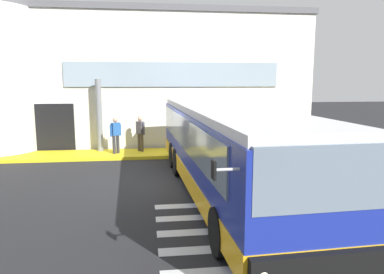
{
  "coord_description": "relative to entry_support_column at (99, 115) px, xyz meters",
  "views": [
    {
      "loc": [
        -0.39,
        -12.04,
        3.48
      ],
      "look_at": [
        1.22,
        0.55,
        1.5
      ],
      "focal_mm": 33.62,
      "sensor_mm": 36.0,
      "label": 1
    }
  ],
  "objects": [
    {
      "name": "ground_plane",
      "position": [
        2.61,
        -5.4,
        -1.87
      ],
      "size": [
        80.0,
        90.0,
        0.02
      ],
      "primitive_type": "cube",
      "color": "#232326",
      "rests_on": "ground"
    },
    {
      "name": "bay_paint_stripes",
      "position": [
        4.61,
        -9.6,
        -1.86
      ],
      "size": [
        4.4,
        3.96,
        0.01
      ],
      "color": "silver",
      "rests_on": "ground"
    },
    {
      "name": "terminal_building",
      "position": [
        1.95,
        6.12,
        1.7
      ],
      "size": [
        18.37,
        13.8,
        7.15
      ],
      "color": "silver",
      "rests_on": "ground"
    },
    {
      "name": "boarding_curb",
      "position": [
        2.61,
        -0.6,
        -1.79
      ],
      "size": [
        20.57,
        2.0,
        0.15
      ],
      "primitive_type": "cube",
      "color": "yellow",
      "rests_on": "ground"
    },
    {
      "name": "entry_support_column",
      "position": [
        0.0,
        0.0,
        0.0
      ],
      "size": [
        0.28,
        0.28,
        3.42
      ],
      "primitive_type": "cylinder",
      "color": "slate",
      "rests_on": "boarding_curb"
    },
    {
      "name": "bus_main_foreground",
      "position": [
        4.65,
        -6.87,
        -0.53
      ],
      "size": [
        3.11,
        11.65,
        2.7
      ],
      "color": "navy",
      "rests_on": "ground"
    },
    {
      "name": "passenger_near_column",
      "position": [
        0.8,
        -0.72,
        -0.78
      ],
      "size": [
        0.49,
        0.4,
        1.68
      ],
      "color": "#2D2D33",
      "rests_on": "boarding_curb"
    },
    {
      "name": "passenger_by_doorway",
      "position": [
        1.92,
        -0.31,
        -0.78
      ],
      "size": [
        0.43,
        0.46,
        1.68
      ],
      "color": "#4C4233",
      "rests_on": "boarding_curb"
    },
    {
      "name": "safety_bollard_yellow",
      "position": [
        4.72,
        -1.8,
        -1.41
      ],
      "size": [
        0.18,
        0.18,
        0.9
      ],
      "primitive_type": "cylinder",
      "color": "yellow",
      "rests_on": "ground"
    }
  ]
}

